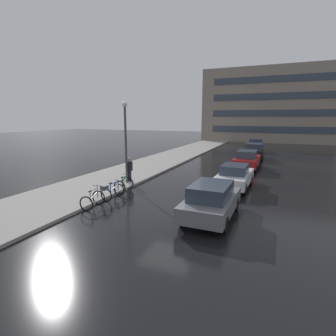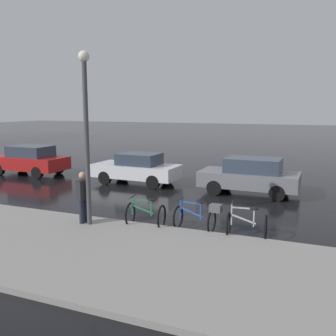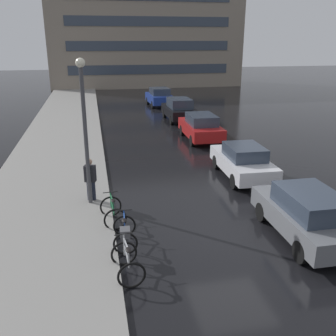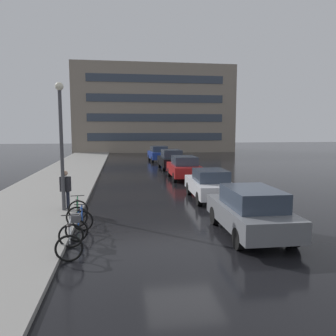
{
  "view_description": "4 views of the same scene",
  "coord_description": "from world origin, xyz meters",
  "px_view_note": "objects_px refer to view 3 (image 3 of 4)",
  "views": [
    {
      "loc": [
        4.6,
        -11.02,
        4.27
      ],
      "look_at": [
        -1.86,
        4.35,
        1.07
      ],
      "focal_mm": 28.0,
      "sensor_mm": 36.0,
      "label": 1
    },
    {
      "loc": [
        -13.59,
        -3.1,
        3.66
      ],
      "look_at": [
        -0.04,
        2.46,
        1.28
      ],
      "focal_mm": 40.0,
      "sensor_mm": 36.0,
      "label": 2
    },
    {
      "loc": [
        -4.03,
        -9.62,
        5.84
      ],
      "look_at": [
        -1.39,
        3.42,
        1.23
      ],
      "focal_mm": 40.0,
      "sensor_mm": 36.0,
      "label": 3
    },
    {
      "loc": [
        -1.99,
        -10.28,
        3.44
      ],
      "look_at": [
        -0.03,
        3.29,
        1.8
      ],
      "focal_mm": 35.0,
      "sensor_mm": 36.0,
      "label": 4
    }
  ],
  "objects_px": {
    "car_white": "(243,161)",
    "car_blue": "(159,97)",
    "car_red": "(201,127)",
    "streetlamp": "(85,121)",
    "car_grey": "(307,214)",
    "bicycle_third": "(113,212)",
    "bicycle_second": "(125,233)",
    "car_black": "(179,109)",
    "bicycle_nearest": "(128,263)",
    "pedestrian": "(90,179)"
  },
  "relations": [
    {
      "from": "car_black",
      "to": "streetlamp",
      "type": "distance_m",
      "value": 15.88
    },
    {
      "from": "car_grey",
      "to": "car_black",
      "type": "relative_size",
      "value": 0.95
    },
    {
      "from": "car_white",
      "to": "streetlamp",
      "type": "bearing_deg",
      "value": -165.27
    },
    {
      "from": "streetlamp",
      "to": "pedestrian",
      "type": "bearing_deg",
      "value": 77.39
    },
    {
      "from": "bicycle_nearest",
      "to": "streetlamp",
      "type": "xyz_separation_m",
      "value": [
        -0.92,
        4.61,
        2.76
      ]
    },
    {
      "from": "bicycle_third",
      "to": "car_grey",
      "type": "bearing_deg",
      "value": -20.51
    },
    {
      "from": "car_grey",
      "to": "car_white",
      "type": "xyz_separation_m",
      "value": [
        0.14,
        5.44,
        -0.05
      ]
    },
    {
      "from": "car_red",
      "to": "streetlamp",
      "type": "bearing_deg",
      "value": -128.4
    },
    {
      "from": "car_blue",
      "to": "pedestrian",
      "type": "relative_size",
      "value": 2.23
    },
    {
      "from": "car_white",
      "to": "bicycle_third",
      "type": "bearing_deg",
      "value": -150.83
    },
    {
      "from": "car_blue",
      "to": "streetlamp",
      "type": "distance_m",
      "value": 21.95
    },
    {
      "from": "bicycle_second",
      "to": "car_red",
      "type": "bearing_deg",
      "value": 64.0
    },
    {
      "from": "car_grey",
      "to": "car_blue",
      "type": "xyz_separation_m",
      "value": [
        -0.15,
        24.58,
        0.03
      ]
    },
    {
      "from": "pedestrian",
      "to": "bicycle_nearest",
      "type": "bearing_deg",
      "value": -79.8
    },
    {
      "from": "streetlamp",
      "to": "car_black",
      "type": "bearing_deg",
      "value": 65.0
    },
    {
      "from": "car_grey",
      "to": "car_blue",
      "type": "distance_m",
      "value": 24.58
    },
    {
      "from": "bicycle_second",
      "to": "car_black",
      "type": "height_order",
      "value": "car_black"
    },
    {
      "from": "bicycle_third",
      "to": "car_blue",
      "type": "xyz_separation_m",
      "value": [
        5.59,
        22.43,
        0.42
      ]
    },
    {
      "from": "pedestrian",
      "to": "car_black",
      "type": "bearing_deg",
      "value": 64.81
    },
    {
      "from": "bicycle_nearest",
      "to": "car_white",
      "type": "bearing_deg",
      "value": 48.07
    },
    {
      "from": "bicycle_third",
      "to": "car_grey",
      "type": "distance_m",
      "value": 6.15
    },
    {
      "from": "car_grey",
      "to": "car_black",
      "type": "distance_m",
      "value": 17.93
    },
    {
      "from": "car_red",
      "to": "pedestrian",
      "type": "distance_m",
      "value": 10.44
    },
    {
      "from": "car_grey",
      "to": "car_black",
      "type": "bearing_deg",
      "value": 89.51
    },
    {
      "from": "bicycle_nearest",
      "to": "pedestrian",
      "type": "height_order",
      "value": "pedestrian"
    },
    {
      "from": "bicycle_third",
      "to": "streetlamp",
      "type": "xyz_separation_m",
      "value": [
        -0.74,
        1.55,
        2.75
      ]
    },
    {
      "from": "bicycle_second",
      "to": "car_white",
      "type": "relative_size",
      "value": 0.34
    },
    {
      "from": "car_white",
      "to": "car_grey",
      "type": "bearing_deg",
      "value": -91.49
    },
    {
      "from": "car_grey",
      "to": "car_blue",
      "type": "height_order",
      "value": "car_blue"
    },
    {
      "from": "car_white",
      "to": "car_black",
      "type": "height_order",
      "value": "car_black"
    },
    {
      "from": "bicycle_second",
      "to": "car_grey",
      "type": "distance_m",
      "value": 5.53
    },
    {
      "from": "car_white",
      "to": "car_blue",
      "type": "xyz_separation_m",
      "value": [
        -0.29,
        19.14,
        0.07
      ]
    },
    {
      "from": "car_white",
      "to": "car_red",
      "type": "relative_size",
      "value": 0.98
    },
    {
      "from": "bicycle_third",
      "to": "streetlamp",
      "type": "distance_m",
      "value": 3.24
    },
    {
      "from": "car_white",
      "to": "car_red",
      "type": "xyz_separation_m",
      "value": [
        -0.01,
        6.61,
        0.06
      ]
    },
    {
      "from": "bicycle_second",
      "to": "car_white",
      "type": "xyz_separation_m",
      "value": [
        5.64,
        4.93,
        0.26
      ]
    },
    {
      "from": "car_white",
      "to": "car_black",
      "type": "relative_size",
      "value": 0.97
    },
    {
      "from": "bicycle_third",
      "to": "streetlamp",
      "type": "height_order",
      "value": "streetlamp"
    },
    {
      "from": "car_white",
      "to": "streetlamp",
      "type": "xyz_separation_m",
      "value": [
        -6.62,
        -1.74,
        2.41
      ]
    },
    {
      "from": "car_white",
      "to": "bicycle_nearest",
      "type": "bearing_deg",
      "value": -131.93
    },
    {
      "from": "car_black",
      "to": "car_blue",
      "type": "relative_size",
      "value": 1.12
    },
    {
      "from": "bicycle_nearest",
      "to": "bicycle_second",
      "type": "height_order",
      "value": "bicycle_nearest"
    },
    {
      "from": "bicycle_second",
      "to": "pedestrian",
      "type": "relative_size",
      "value": 0.82
    },
    {
      "from": "bicycle_third",
      "to": "car_red",
      "type": "xyz_separation_m",
      "value": [
        5.88,
        9.89,
        0.4
      ]
    },
    {
      "from": "car_white",
      "to": "car_red",
      "type": "height_order",
      "value": "car_red"
    },
    {
      "from": "bicycle_third",
      "to": "car_red",
      "type": "distance_m",
      "value": 11.52
    },
    {
      "from": "bicycle_nearest",
      "to": "car_blue",
      "type": "bearing_deg",
      "value": 78.02
    },
    {
      "from": "streetlamp",
      "to": "bicycle_second",
      "type": "bearing_deg",
      "value": -72.83
    },
    {
      "from": "car_red",
      "to": "pedestrian",
      "type": "bearing_deg",
      "value": -128.97
    },
    {
      "from": "car_white",
      "to": "car_blue",
      "type": "distance_m",
      "value": 19.15
    }
  ]
}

